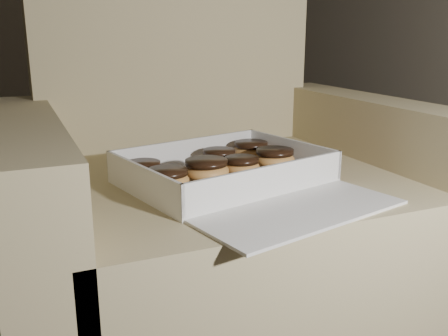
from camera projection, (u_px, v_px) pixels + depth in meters
armchair at (215, 217)px, 1.09m from camera, size 0.85×0.72×0.89m
bakery_box at (237, 180)px, 0.92m from camera, size 0.44×0.48×0.06m
donut_a at (206, 170)px, 0.92m from camera, size 0.08×0.08×0.04m
donut_b at (219, 158)px, 1.02m from camera, size 0.07×0.07×0.04m
donut_c at (251, 150)px, 1.08m from camera, size 0.08×0.08×0.04m
donut_d at (167, 179)px, 0.87m from camera, size 0.08×0.08×0.04m
donut_e at (143, 170)px, 0.93m from camera, size 0.07×0.07×0.04m
donut_f at (275, 158)px, 1.00m from camera, size 0.08×0.08×0.04m
donut_g at (242, 166)px, 0.96m from camera, size 0.07×0.07×0.04m
crumb_a at (301, 174)px, 0.96m from camera, size 0.01×0.01×0.00m
crumb_b at (222, 193)px, 0.85m from camera, size 0.01×0.01×0.00m
crumb_c at (248, 181)px, 0.92m from camera, size 0.01×0.01×0.00m
crumb_d at (235, 178)px, 0.94m from camera, size 0.01×0.01×0.00m
crumb_e at (294, 180)px, 0.93m from camera, size 0.01×0.01×0.00m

